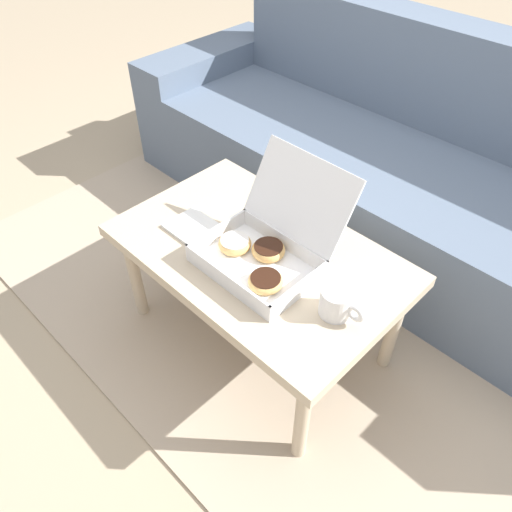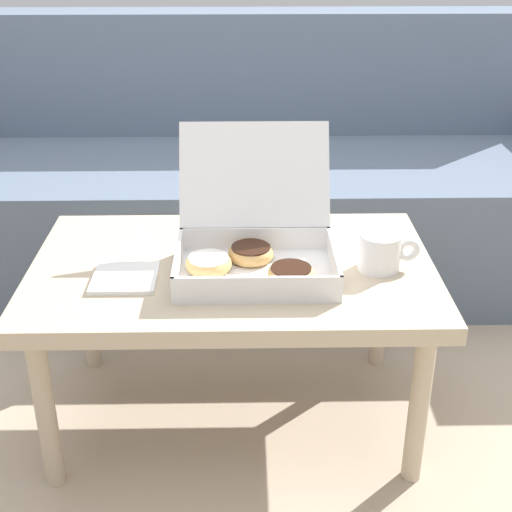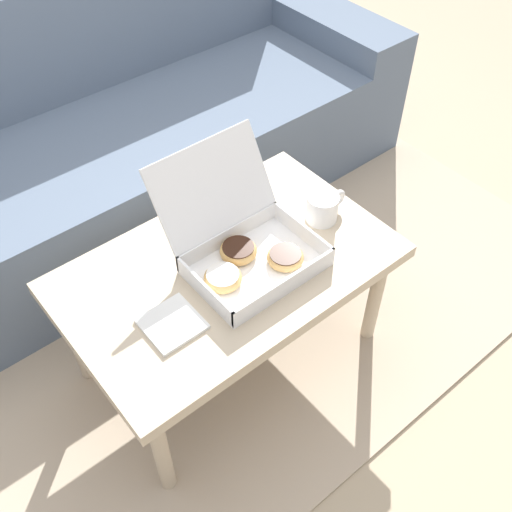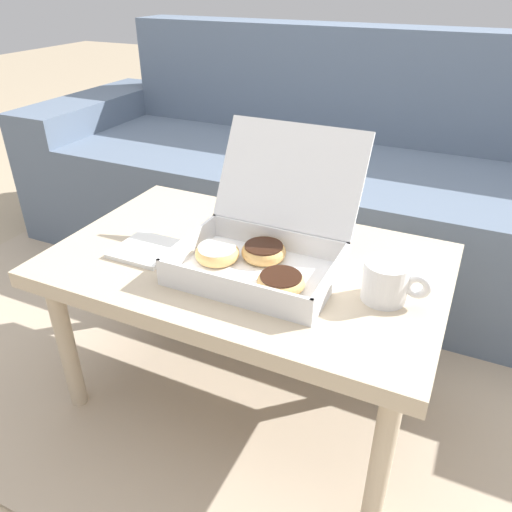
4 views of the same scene
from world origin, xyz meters
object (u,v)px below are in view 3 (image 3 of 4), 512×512
object	(u,v)px
pastry_box	(243,247)
coffee_mug	(323,207)
couch	(87,158)
coffee_table	(228,276)

from	to	relation	value
pastry_box	coffee_mug	world-z (taller)	pastry_box
couch	pastry_box	xyz separation A→B (m)	(0.05, -0.89, 0.20)
coffee_mug	couch	bearing A→B (deg)	110.40
couch	pastry_box	size ratio (longest dim) A/B	6.78
coffee_table	coffee_mug	distance (m)	0.35
coffee_table	coffee_mug	xyz separation A→B (m)	(0.34, -0.03, 0.09)
pastry_box	couch	bearing A→B (deg)	92.99
pastry_box	coffee_mug	bearing A→B (deg)	-3.05
couch	coffee_mug	bearing A→B (deg)	-69.60
couch	coffee_table	bearing A→B (deg)	-90.00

